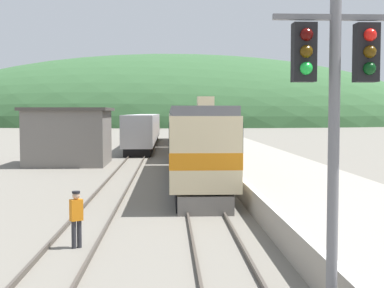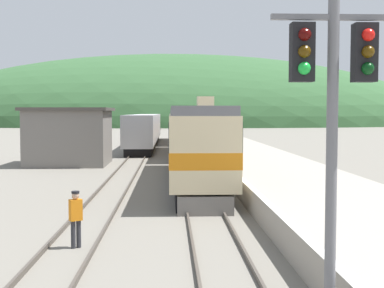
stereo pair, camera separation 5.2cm
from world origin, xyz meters
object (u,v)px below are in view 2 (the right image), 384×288
Objects in this scene: siding_train at (146,130)px; track_worker at (76,216)px; signal_mast_main at (333,98)px; carriage_third at (180,125)px; express_train_lead_car at (194,142)px; carriage_second at (184,130)px.

track_worker is at bearing -89.84° from siding_train.
carriage_third is at bearing 91.31° from signal_mast_main.
siding_train is 5.29× the size of signal_mast_main.
express_train_lead_car is 0.58× the size of siding_train.
siding_train is at bearing 95.97° from signal_mast_main.
carriage_second is 13.68m from siding_train.
signal_mast_main reaches higher than express_train_lead_car.
siding_train is 48.84m from track_worker.
signal_mast_main is at bearing -49.54° from track_worker.
signal_mast_main reaches higher than track_worker.
track_worker is (-4.21, -35.87, -1.37)m from carriage_second.
express_train_lead_car reaches higher than carriage_third.
carriage_second is 3.08× the size of signal_mast_main.
siding_train is 20.37× the size of track_worker.
carriage_third is 9.35m from siding_train.
carriage_second is 36.14m from track_worker.
carriage_second reaches higher than siding_train.
carriage_second reaches higher than track_worker.
siding_train is at bearing 90.16° from track_worker.
carriage_third is at bearing 62.32° from siding_train.
siding_train is at bearing -117.68° from carriage_third.
carriage_third is 63.79m from signal_mast_main.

